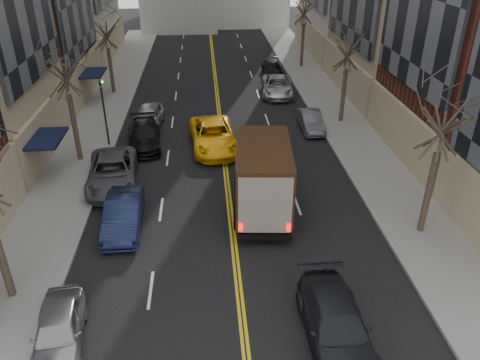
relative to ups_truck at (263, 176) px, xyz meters
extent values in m
cube|color=slate|center=(-10.63, 13.29, -1.80)|extent=(4.00, 66.00, 0.15)
cube|color=slate|center=(7.37, 13.29, -1.80)|extent=(4.00, 66.00, 0.15)
cube|color=black|center=(-11.63, 4.29, 0.53)|extent=(2.00, 3.00, 0.15)
cube|color=black|center=(-12.53, 4.29, -0.52)|extent=(0.20, 3.00, 2.50)
cube|color=black|center=(-11.63, 17.29, 0.53)|extent=(2.00, 3.00, 0.15)
cube|color=black|center=(-12.53, 17.29, -0.52)|extent=(0.20, 3.00, 2.50)
cylinder|color=#382D23|center=(-10.43, -5.71, 0.19)|extent=(0.30, 0.30, 3.83)
cylinder|color=#382D23|center=(-10.43, 6.29, 0.30)|extent=(0.30, 0.30, 4.05)
cylinder|color=#382D23|center=(-10.43, 19.29, 0.12)|extent=(0.30, 0.30, 3.69)
cylinder|color=#382D23|center=(7.17, -2.71, 0.26)|extent=(0.30, 0.30, 3.96)
cylinder|color=#382D23|center=(7.17, 11.29, 0.17)|extent=(0.30, 0.30, 3.78)
cylinder|color=#382D23|center=(7.17, 26.29, 0.35)|extent=(0.30, 0.30, 4.14)
cylinder|color=black|center=(-9.03, 8.29, 0.18)|extent=(0.12, 0.12, 3.80)
imported|color=black|center=(-9.03, 8.29, 2.53)|extent=(0.15, 0.18, 0.90)
sphere|color=#0CE526|center=(-8.88, 8.19, 2.48)|extent=(0.14, 0.14, 0.14)
cube|color=black|center=(0.00, 0.00, -1.29)|extent=(2.92, 6.97, 0.32)
cube|color=black|center=(0.22, 2.48, -0.23)|extent=(2.64, 2.02, 2.23)
cube|color=black|center=(-0.05, -0.58, 0.25)|extent=(2.99, 5.41, 3.19)
cube|color=black|center=(-0.28, -3.26, -1.29)|extent=(2.45, 0.40, 0.32)
cube|color=red|center=(-1.34, -3.19, -0.81)|extent=(0.20, 0.08, 0.37)
cube|color=red|center=(0.77, -3.37, -0.81)|extent=(0.20, 0.08, 0.37)
cube|color=gold|center=(-1.34, -0.42, 0.89)|extent=(0.13, 0.96, 0.96)
cube|color=gold|center=(1.24, -0.64, 0.89)|extent=(0.13, 0.96, 0.96)
cylinder|color=black|center=(-1.05, 2.33, -1.36)|extent=(0.38, 1.04, 1.02)
cylinder|color=black|center=(1.44, 2.11, -1.36)|extent=(0.38, 1.04, 1.02)
cylinder|color=black|center=(-1.41, -1.69, -1.36)|extent=(0.38, 1.04, 1.02)
cylinder|color=black|center=(1.09, -1.91, -1.36)|extent=(0.38, 1.04, 1.02)
imported|color=black|center=(1.47, -8.83, -1.13)|extent=(2.11, 5.13, 1.49)
cube|color=black|center=(1.47, -8.08, -0.53)|extent=(0.13, 0.04, 0.09)
cube|color=blue|center=(1.47, -8.11, -0.53)|extent=(0.10, 0.01, 0.06)
imported|color=#FFBA0A|center=(-2.24, 7.57, -1.03)|extent=(3.33, 6.26, 1.68)
imported|color=black|center=(-1.21, -0.53, -0.95)|extent=(0.63, 0.77, 1.84)
imported|color=#9B9EA2|center=(-7.93, -8.26, -1.19)|extent=(2.13, 4.19, 1.37)
imported|color=#121939|center=(-6.73, -1.23, -1.12)|extent=(1.70, 4.61, 1.51)
imported|color=#505259|center=(-7.93, 3.12, -1.09)|extent=(3.17, 5.89, 1.57)
imported|color=black|center=(-6.73, 8.21, -1.14)|extent=(2.58, 5.23, 1.46)
imported|color=#A6AAAE|center=(-6.73, 11.40, -1.10)|extent=(2.13, 4.66, 1.55)
imported|color=#4B4D53|center=(4.67, 10.07, -1.22)|extent=(1.42, 3.97, 1.30)
imported|color=#B5B8BD|center=(3.47, 17.98, -1.12)|extent=(3.07, 5.65, 1.50)
imported|color=black|center=(3.85, 23.81, -1.22)|extent=(1.99, 4.57, 1.31)
camera|label=1|loc=(-2.70, -20.13, 10.88)|focal=35.00mm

